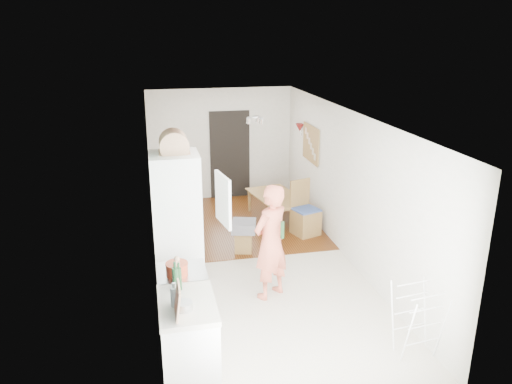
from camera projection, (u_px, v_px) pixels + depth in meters
name	position (u px, v px, depth m)	size (l,w,h in m)	color
room_shell	(254.00, 193.00, 7.94)	(3.20, 7.00, 2.50)	silver
floor	(254.00, 263.00, 8.33)	(3.20, 7.00, 0.01)	beige
wood_floor_overlay	(235.00, 223.00, 10.05)	(3.20, 3.30, 0.01)	brown
sage_wall_panel	(153.00, 207.00, 5.57)	(0.02, 3.00, 1.30)	slate
tile_splashback	(159.00, 286.00, 5.28)	(0.02, 1.90, 0.50)	black
doorway_recess	(230.00, 155.00, 11.28)	(0.90, 0.04, 2.00)	black
base_cabinet	(189.00, 341.00, 5.57)	(0.60, 0.90, 0.86)	white
worktop	(187.00, 305.00, 5.42)	(0.62, 0.92, 0.06)	beige
range_cooker	(183.00, 305.00, 6.26)	(0.60, 0.60, 0.88)	white
cooker_top	(182.00, 272.00, 6.12)	(0.60, 0.60, 0.04)	#BABABC
fridge_housing	(178.00, 228.00, 7.01)	(0.66, 0.66, 2.15)	white
fridge_door	(223.00, 200.00, 6.71)	(0.56, 0.04, 0.70)	white
fridge_interior	(198.00, 194.00, 6.92)	(0.02, 0.52, 0.66)	white
pinboard	(311.00, 143.00, 9.93)	(0.03, 0.90, 0.70)	tan
pinboard_frame	(310.00, 144.00, 9.93)	(0.01, 0.94, 0.74)	olive
wall_sconce	(300.00, 127.00, 10.46)	(0.18, 0.18, 0.16)	maroon
person	(271.00, 232.00, 7.04)	(0.74, 0.48, 2.02)	#DD694F
dining_table	(279.00, 210.00, 10.15)	(1.26, 0.70, 0.44)	olive
dining_chair	(306.00, 209.00, 9.34)	(0.44, 0.44, 1.04)	olive
stool	(243.00, 241.00, 8.72)	(0.29, 0.29, 0.39)	olive
grey_drape	(244.00, 226.00, 8.63)	(0.41, 0.41, 0.18)	slate
drying_rack	(417.00, 321.00, 5.91)	(0.45, 0.41, 0.89)	white
bread_bin	(174.00, 145.00, 6.70)	(0.41, 0.39, 0.22)	tan
red_casserole	(177.00, 269.00, 5.98)	(0.27, 0.27, 0.16)	#BC3F20
steel_pan	(184.00, 306.00, 5.26)	(0.18, 0.18, 0.09)	#BABABC
held_bottle	(282.00, 230.00, 6.87)	(0.05, 0.05, 0.25)	#1A3B1D
bottle_a	(176.00, 280.00, 5.58)	(0.07, 0.07, 0.30)	#1A3B1D
bottle_b	(179.00, 279.00, 5.64)	(0.06, 0.06, 0.27)	#1A3B1D
bottle_c	(175.00, 297.00, 5.31)	(0.09, 0.09, 0.22)	beige
pepper_mill_front	(177.00, 271.00, 5.86)	(0.07, 0.07, 0.24)	tan
pepper_mill_back	(176.00, 274.00, 5.82)	(0.06, 0.06, 0.21)	tan
chopping_boards	(177.00, 301.00, 5.10)	(0.04, 0.26, 0.35)	tan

